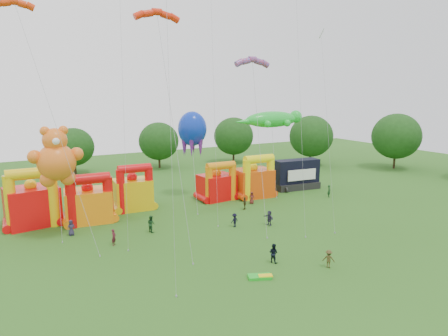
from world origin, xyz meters
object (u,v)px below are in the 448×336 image
bouncy_castle_0 (32,203)px  octopus_kite (194,164)px  bouncy_castle_2 (133,192)px  gecko_kite (273,135)px  stage_trailer (296,175)px  spectator_0 (71,228)px  teddy_bear_kite (56,161)px  spectator_4 (245,203)px

bouncy_castle_0 → octopus_kite: octopus_kite is taller
bouncy_castle_2 → octopus_kite: bearing=-2.0°
bouncy_castle_0 → octopus_kite: (21.42, 0.62, 2.85)m
gecko_kite → octopus_kite: octopus_kite is taller
stage_trailer → spectator_0: (-35.90, -5.55, -1.47)m
bouncy_castle_2 → bouncy_castle_0: bearing=-175.7°
stage_trailer → spectator_0: size_ratio=4.35×
bouncy_castle_0 → spectator_0: size_ratio=4.06×
bouncy_castle_0 → stage_trailer: bouncy_castle_0 is taller
stage_trailer → octopus_kite: 18.30m
stage_trailer → octopus_kite: (-17.99, 0.83, 3.23)m
spectator_0 → bouncy_castle_2: bearing=23.7°
stage_trailer → octopus_kite: bearing=177.4°
teddy_bear_kite → octopus_kite: octopus_kite is taller
octopus_kite → bouncy_castle_2: bearing=178.0°
gecko_kite → spectator_0: gecko_kite is taller
octopus_kite → spectator_0: bearing=-160.4°
spectator_4 → teddy_bear_kite: bearing=-67.1°
teddy_bear_kite → octopus_kite: 20.37m
teddy_bear_kite → bouncy_castle_2: bearing=36.0°
stage_trailer → gecko_kite: gecko_kite is taller
bouncy_castle_2 → spectator_4: 15.27m
stage_trailer → gecko_kite: 8.81m
octopus_kite → spectator_4: (4.40, -6.91, -4.73)m
bouncy_castle_2 → spectator_4: (13.36, -7.22, -1.59)m
teddy_bear_kite → spectator_0: 7.83m
bouncy_castle_2 → gecko_kite: gecko_kite is taller
bouncy_castle_2 → octopus_kite: 9.50m
bouncy_castle_0 → stage_trailer: (39.42, -0.21, -0.37)m
bouncy_castle_0 → teddy_bear_kite: 8.99m
gecko_kite → spectator_4: size_ratio=7.51×
teddy_bear_kite → spectator_4: 24.57m
octopus_kite → teddy_bear_kite: bearing=-159.9°
gecko_kite → octopus_kite: bearing=172.8°
bouncy_castle_0 → teddy_bear_kite: bearing=-68.3°
bouncy_castle_0 → bouncy_castle_2: bearing=4.3°
bouncy_castle_2 → spectator_4: bouncy_castle_2 is taller
bouncy_castle_2 → gecko_kite: bearing=-5.0°
bouncy_castle_2 → spectator_0: bouncy_castle_2 is taller
bouncy_castle_2 → spectator_4: size_ratio=3.73×
spectator_0 → teddy_bear_kite: bearing=-164.6°
teddy_bear_kite → gecko_kite: size_ratio=0.96×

